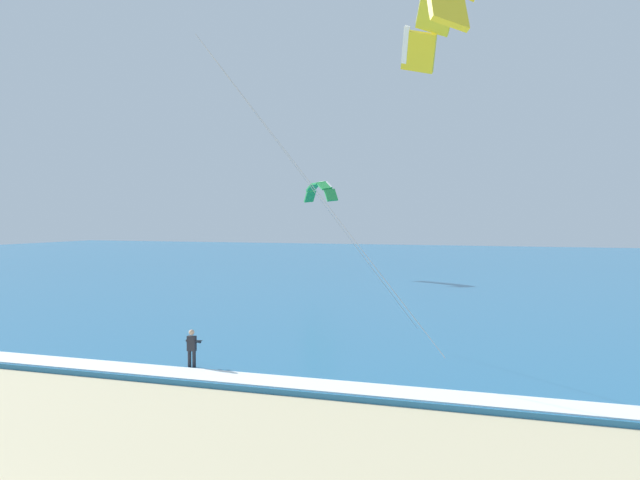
# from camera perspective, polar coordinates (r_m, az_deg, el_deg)

# --- Properties ---
(sea) EXTENTS (200.00, 120.00, 0.20)m
(sea) POSITION_cam_1_polar(r_m,az_deg,el_deg) (82.93, 11.65, -2.26)
(sea) COLOR teal
(sea) RESTS_ON ground
(surf_foam) EXTENTS (200.00, 1.65, 0.04)m
(surf_foam) POSITION_cam_1_polar(r_m,az_deg,el_deg) (26.44, -7.53, -11.05)
(surf_foam) COLOR white
(surf_foam) RESTS_ON sea
(surfboard) EXTENTS (0.55, 1.43, 0.09)m
(surfboard) POSITION_cam_1_polar(r_m,az_deg,el_deg) (28.45, -10.44, -10.53)
(surfboard) COLOR yellow
(surfboard) RESTS_ON ground
(kitesurfer) EXTENTS (0.55, 0.54, 1.69)m
(kitesurfer) POSITION_cam_1_polar(r_m,az_deg,el_deg) (28.28, -10.44, -8.71)
(kitesurfer) COLOR #232328
(kitesurfer) RESTS_ON ground
(kite_primary) EXTENTS (10.78, 7.65, 14.14)m
(kite_primary) POSITION_cam_1_polar(r_m,az_deg,el_deg) (28.92, 9.59, 17.91)
(kite_primary) COLOR yellow
(kite_distant) EXTENTS (4.73, 4.73, 2.05)m
(kite_distant) POSITION_cam_1_polar(r_m,az_deg,el_deg) (67.71, -0.03, 4.16)
(kite_distant) COLOR green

